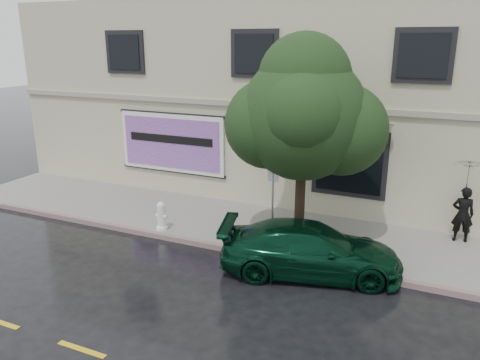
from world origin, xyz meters
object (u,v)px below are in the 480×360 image
at_px(car, 310,249).
at_px(street_tree, 303,117).
at_px(pedestrian, 463,214).
at_px(fire_hydrant, 162,216).

distance_m(car, street_tree, 3.36).
bearing_deg(car, street_tree, 13.66).
height_order(car, street_tree, street_tree).
bearing_deg(pedestrian, fire_hydrant, 10.96).
relative_size(street_tree, fire_hydrant, 5.99).
xyz_separation_m(car, fire_hydrant, (-4.74, 0.60, -0.07)).
distance_m(pedestrian, street_tree, 5.36).
bearing_deg(fire_hydrant, street_tree, 24.53).
xyz_separation_m(street_tree, fire_hydrant, (-4.06, -0.63, -3.13)).
height_order(car, fire_hydrant, car).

